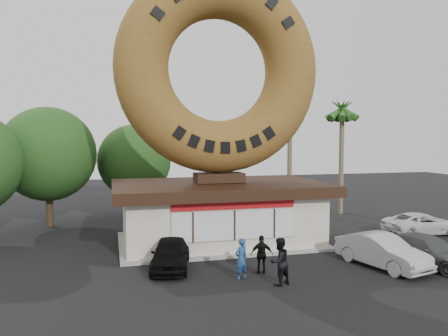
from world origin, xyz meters
The scene contains 15 objects.
ground centered at (0.00, 0.00, 0.00)m, with size 90.00×90.00×0.00m, color black.
donut_shop centered at (0.00, 5.98, 1.77)m, with size 11.20×7.20×3.80m.
giant_donut centered at (0.00, 6.00, 9.26)m, with size 10.93×10.93×2.79m, color brown.
tree_west centered at (-9.50, 13.00, 4.64)m, with size 6.00×6.00×7.65m.
tree_mid centered at (-4.00, 15.00, 4.02)m, with size 5.20×5.20×6.63m.
palm_near centered at (7.50, 14.00, 8.41)m, with size 2.60×2.60×9.75m.
palm_far centered at (11.00, 12.50, 7.48)m, with size 2.60×2.60×8.75m.
street_lamp centered at (-1.86, 16.00, 4.48)m, with size 2.11×0.20×8.00m.
person_left centered at (-0.60, -0.19, 0.83)m, with size 0.61×0.40×1.66m, color navy.
person_center centered at (0.61, -1.25, 0.92)m, with size 0.90×0.70×1.85m, color black.
person_right centered at (0.44, 0.28, 0.81)m, with size 0.94×0.39×1.61m, color black.
car_black centered at (-3.18, 1.92, 0.66)m, with size 1.56×3.87×1.32m, color black.
car_silver centered at (5.86, -0.19, 0.72)m, with size 1.51×4.34×1.43m, color #A6A5AA.
car_grey centered at (7.94, -0.53, 0.66)m, with size 1.84×4.53×1.31m, color #505355.
car_white centered at (12.03, 4.93, 0.64)m, with size 2.11×4.57×1.27m, color silver.
Camera 1 is at (-5.59, -16.71, 5.70)m, focal length 35.00 mm.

